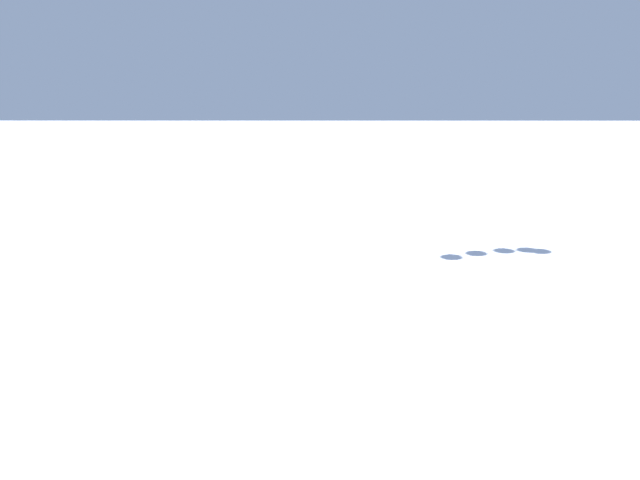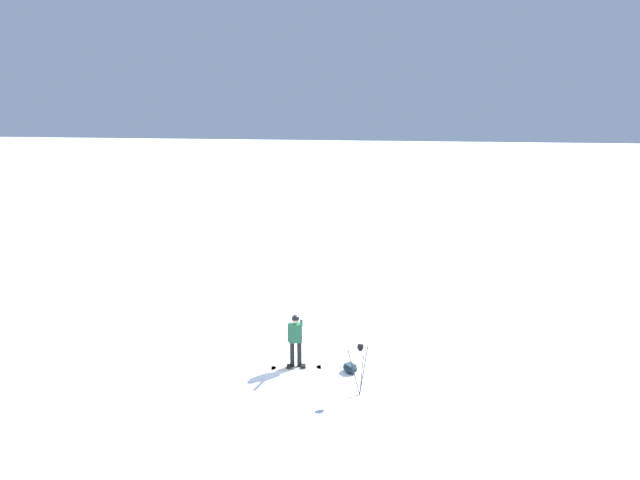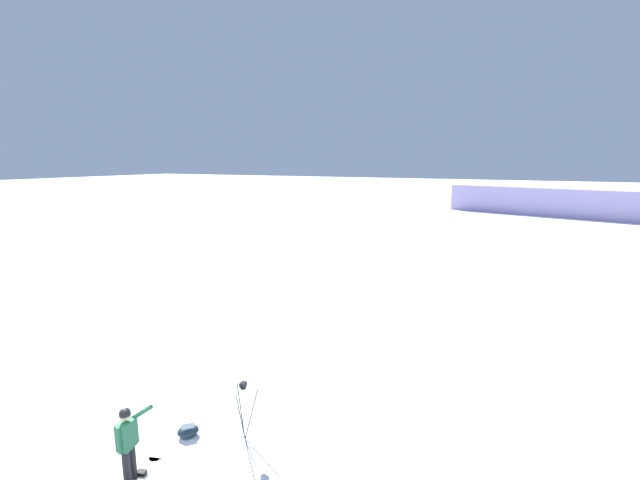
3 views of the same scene
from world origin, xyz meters
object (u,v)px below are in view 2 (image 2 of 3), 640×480
(snowboarder, at_px, (296,335))
(gear_bag_large, at_px, (350,368))
(snowboard, at_px, (296,367))
(camera_tripod, at_px, (360,360))

(snowboarder, distance_m, gear_bag_large, 1.92)
(snowboard, height_order, gear_bag_large, gear_bag_large)
(camera_tripod, bearing_deg, gear_bag_large, 20.64)
(snowboard, xyz_separation_m, camera_tripod, (-1.23, -2.16, 1.03))
(snowboarder, bearing_deg, snowboard, -159.22)
(snowboard, distance_m, camera_tripod, 2.69)
(snowboarder, height_order, camera_tripod, snowboarder)
(gear_bag_large, relative_size, camera_tripod, 0.43)
(snowboard, bearing_deg, snowboarder, 20.78)
(gear_bag_large, distance_m, camera_tripod, 1.68)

